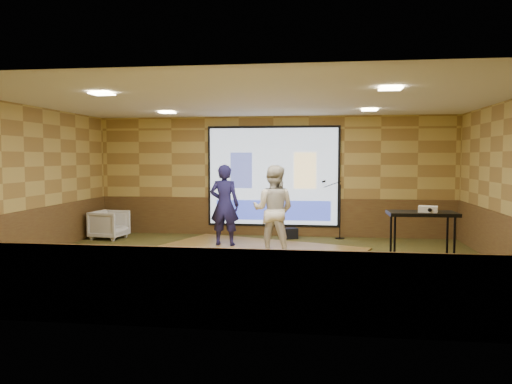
# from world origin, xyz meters

# --- Properties ---
(ground) EXTENTS (9.00, 9.00, 0.00)m
(ground) POSITION_xyz_m (0.00, 0.00, 0.00)
(ground) COLOR #313C1B
(ground) RESTS_ON ground
(room_shell) EXTENTS (9.04, 7.04, 3.02)m
(room_shell) POSITION_xyz_m (0.00, 0.00, 2.09)
(room_shell) COLOR tan
(room_shell) RESTS_ON ground
(wainscot_back) EXTENTS (9.00, 0.04, 0.95)m
(wainscot_back) POSITION_xyz_m (0.00, 3.48, 0.47)
(wainscot_back) COLOR #492B18
(wainscot_back) RESTS_ON ground
(wainscot_front) EXTENTS (9.00, 0.04, 0.95)m
(wainscot_front) POSITION_xyz_m (0.00, -3.48, 0.47)
(wainscot_front) COLOR #492B18
(wainscot_front) RESTS_ON ground
(wainscot_left) EXTENTS (0.04, 7.00, 0.95)m
(wainscot_left) POSITION_xyz_m (-4.48, 0.00, 0.47)
(wainscot_left) COLOR #492B18
(wainscot_left) RESTS_ON ground
(wainscot_right) EXTENTS (0.04, 7.00, 0.95)m
(wainscot_right) POSITION_xyz_m (4.48, 0.00, 0.47)
(wainscot_right) COLOR #492B18
(wainscot_right) RESTS_ON ground
(projector_screen) EXTENTS (3.32, 0.06, 2.52)m
(projector_screen) POSITION_xyz_m (0.00, 3.44, 1.47)
(projector_screen) COLOR black
(projector_screen) RESTS_ON room_shell
(downlight_nw) EXTENTS (0.32, 0.32, 0.02)m
(downlight_nw) POSITION_xyz_m (-2.20, 1.80, 2.97)
(downlight_nw) COLOR #F6E5B8
(downlight_nw) RESTS_ON room_shell
(downlight_ne) EXTENTS (0.32, 0.32, 0.02)m
(downlight_ne) POSITION_xyz_m (2.20, 1.80, 2.97)
(downlight_ne) COLOR #F6E5B8
(downlight_ne) RESTS_ON room_shell
(downlight_sw) EXTENTS (0.32, 0.32, 0.02)m
(downlight_sw) POSITION_xyz_m (-2.20, -1.50, 2.97)
(downlight_sw) COLOR #F6E5B8
(downlight_sw) RESTS_ON room_shell
(downlight_se) EXTENTS (0.32, 0.32, 0.02)m
(downlight_se) POSITION_xyz_m (2.20, -1.50, 2.97)
(downlight_se) COLOR #F6E5B8
(downlight_se) RESTS_ON room_shell
(dance_floor) EXTENTS (5.12, 4.51, 0.03)m
(dance_floor) POSITION_xyz_m (-0.25, 1.08, 0.02)
(dance_floor) COLOR olive
(dance_floor) RESTS_ON ground
(player_left) EXTENTS (0.68, 0.47, 1.79)m
(player_left) POSITION_xyz_m (-0.91, 1.79, 0.93)
(player_left) COLOR #181544
(player_left) RESTS_ON dance_floor
(player_right) EXTENTS (0.97, 0.81, 1.79)m
(player_right) POSITION_xyz_m (0.27, 0.85, 0.93)
(player_right) COLOR #BCB6AC
(player_right) RESTS_ON dance_floor
(av_table) EXTENTS (1.06, 0.56, 1.12)m
(av_table) POSITION_xyz_m (2.81, -0.84, 0.81)
(av_table) COLOR black
(av_table) RESTS_ON ground
(projector) EXTENTS (0.34, 0.30, 0.10)m
(projector) POSITION_xyz_m (2.89, -0.89, 1.16)
(projector) COLOR silver
(projector) RESTS_ON av_table
(mic_stand) EXTENTS (0.56, 0.23, 1.43)m
(mic_stand) POSITION_xyz_m (1.61, 3.21, 0.49)
(mic_stand) COLOR black
(mic_stand) RESTS_ON ground
(banquet_chair) EXTENTS (0.86, 0.84, 0.69)m
(banquet_chair) POSITION_xyz_m (-3.89, 2.43, 0.35)
(banquet_chair) COLOR gray
(banquet_chair) RESTS_ON ground
(duffel_bag) EXTENTS (0.49, 0.42, 0.26)m
(duffel_bag) POSITION_xyz_m (0.42, 3.04, 0.13)
(duffel_bag) COLOR black
(duffel_bag) RESTS_ON ground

